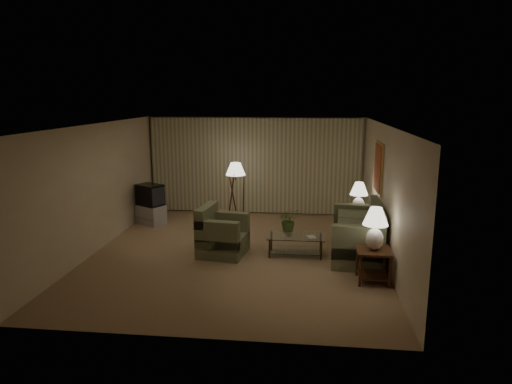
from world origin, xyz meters
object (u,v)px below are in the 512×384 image
side_table_near (373,259)px  coffee_table (296,242)px  floor_lamp (236,191)px  ottoman (215,221)px  tv_cabinet (151,215)px  vase (289,232)px  side_table_far (358,221)px  table_lamp_near (375,225)px  table_lamp_far (359,195)px  armchair (223,236)px  sofa (357,235)px  crt_tv (150,195)px

side_table_near → coffee_table: 1.89m
floor_lamp → ottoman: floor_lamp is taller
tv_cabinet → vase: bearing=1.8°
side_table_far → ottoman: 3.46m
table_lamp_near → table_lamp_far: bearing=90.0°
table_lamp_near → vase: (-1.56, 1.25, -0.56)m
coffee_table → table_lamp_near: bearing=-41.5°
table_lamp_far → side_table_far: bearing=-26.6°
tv_cabinet → floor_lamp: 2.28m
side_table_far → table_lamp_near: bearing=-90.0°
armchair → ottoman: armchair is taller
coffee_table → tv_cabinet: size_ratio=1.40×
side_table_near → ottoman: size_ratio=0.90×
coffee_table → floor_lamp: floor_lamp is taller
sofa → ottoman: sofa is taller
side_table_far → table_lamp_far: table_lamp_far is taller
sofa → armchair: (-2.77, -0.22, -0.03)m
side_table_near → table_lamp_near: bearing=90.0°
vase → floor_lamp: bearing=121.6°
ottoman → floor_lamp: bearing=61.9°
side_table_near → table_lamp_near: (0.00, 0.00, 0.64)m
tv_cabinet → crt_tv: bearing=0.0°
side_table_near → ottoman: bearing=139.9°
sofa → floor_lamp: floor_lamp is taller
side_table_near → floor_lamp: 4.77m
table_lamp_far → vase: bearing=-139.2°
armchair → side_table_near: 3.13m
side_table_far → vase: bearing=-139.2°
table_lamp_near → tv_cabinet: bearing=148.4°
sofa → table_lamp_near: 1.49m
table_lamp_near → ottoman: 4.58m
side_table_near → table_lamp_near: table_lamp_near is taller
armchair → vase: bearing=-77.0°
side_table_far → floor_lamp: bearing=160.9°
sofa → side_table_near: bearing=11.0°
table_lamp_far → tv_cabinet: size_ratio=0.85×
crt_tv → vase: size_ratio=5.11×
armchair → table_lamp_near: 3.20m
table_lamp_near → table_lamp_far: 2.60m
side_table_near → coffee_table: (-1.41, 1.25, -0.14)m
sofa → side_table_near: sofa is taller
side_table_near → coffee_table: size_ratio=0.50×
side_table_near → floor_lamp: bearing=129.8°
sofa → coffee_table: sofa is taller
tv_cabinet → coffee_table: bearing=2.7°
sofa → table_lamp_far: table_lamp_far is taller
coffee_table → vase: 0.26m
table_lamp_near → floor_lamp: (-3.04, 3.65, -0.23)m
floor_lamp → ottoman: 1.05m
side_table_near → table_lamp_far: 2.67m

